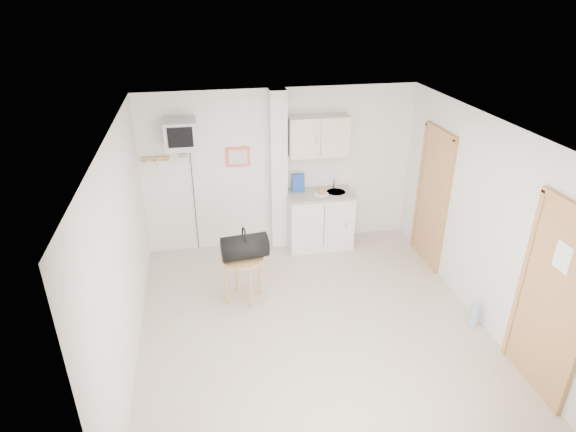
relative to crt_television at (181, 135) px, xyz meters
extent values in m
plane|color=#BCAC96|center=(1.45, -2.02, -1.94)|extent=(4.50, 4.50, 0.00)
cube|color=white|center=(1.45, 0.23, -0.69)|extent=(4.20, 0.04, 2.50)
cube|color=white|center=(1.45, -4.27, -0.69)|extent=(4.20, 0.04, 2.50)
cube|color=white|center=(-0.65, -2.02, -0.69)|extent=(0.04, 4.50, 2.50)
cube|color=white|center=(3.55, -2.02, -0.69)|extent=(0.04, 4.50, 2.50)
cube|color=white|center=(1.45, -2.02, 0.56)|extent=(4.20, 4.50, 0.04)
cube|color=white|center=(1.40, 0.12, -0.69)|extent=(0.25, 0.22, 2.50)
cube|color=#E8564A|center=(0.80, 0.21, -0.44)|extent=(0.36, 0.03, 0.30)
cube|color=silver|center=(0.80, 0.19, -0.44)|extent=(0.28, 0.01, 0.22)
cube|color=tan|center=(-0.40, 0.20, -0.39)|extent=(0.40, 0.05, 0.06)
cube|color=white|center=(1.13, 0.22, -0.99)|extent=(0.15, 0.02, 0.08)
cylinder|color=tan|center=(-0.55, 0.14, -0.40)|extent=(0.02, 0.08, 0.02)
cylinder|color=tan|center=(-0.40, 0.14, -0.40)|extent=(0.02, 0.08, 0.02)
cylinder|color=tan|center=(-0.25, 0.14, -0.40)|extent=(0.02, 0.08, 0.02)
cube|color=#9F6A3B|center=(3.52, -0.77, -0.94)|extent=(0.04, 0.75, 2.00)
cube|color=olive|center=(3.52, -0.77, -0.94)|extent=(0.06, 0.87, 2.06)
cube|color=#9F6A3B|center=(3.52, -3.37, -0.93)|extent=(0.04, 0.82, 2.02)
cube|color=olive|center=(3.52, -3.37, -0.93)|extent=(0.06, 0.94, 2.08)
cube|color=white|center=(3.50, -3.37, -0.39)|extent=(0.01, 0.20, 0.28)
cube|color=white|center=(2.03, -0.05, -1.50)|extent=(1.00, 0.55, 0.88)
cube|color=#A9A192|center=(2.03, -0.05, -1.04)|extent=(1.03, 0.58, 0.04)
cylinder|color=#B7B7BA|center=(2.28, -0.05, -1.04)|extent=(0.30, 0.30, 0.05)
cylinder|color=#B7B7BA|center=(2.28, 0.09, -0.94)|extent=(0.02, 0.02, 0.16)
cylinder|color=#B7B7BA|center=(2.28, 0.03, -0.86)|extent=(0.02, 0.13, 0.02)
cube|color=beige|center=(2.00, 0.07, -0.14)|extent=(0.90, 0.32, 0.60)
cube|color=#1E4492|center=(1.70, 0.07, -0.87)|extent=(0.19, 0.07, 0.29)
cylinder|color=white|center=(2.03, -0.11, -1.01)|extent=(0.22, 0.22, 0.01)
sphere|color=tan|center=(2.03, -0.11, -0.96)|extent=(0.11, 0.11, 0.11)
cube|color=slate|center=(0.00, 0.07, -0.21)|extent=(0.36, 0.32, 0.02)
cube|color=slate|center=(0.00, 0.20, -0.29)|extent=(0.10, 0.06, 0.20)
cube|color=#B5B4B7|center=(0.00, 0.00, 0.01)|extent=(0.44, 0.42, 0.40)
cube|color=black|center=(0.00, -0.22, 0.03)|extent=(0.34, 0.02, 0.28)
cylinder|color=black|center=(0.10, 0.21, -1.07)|extent=(0.01, 0.01, 1.73)
cylinder|color=tan|center=(0.67, -1.31, -1.29)|extent=(0.56, 0.56, 0.03)
cylinder|color=tan|center=(0.90, -1.24, -1.62)|extent=(0.04, 0.04, 0.63)
cylinder|color=tan|center=(0.60, -1.08, -1.62)|extent=(0.04, 0.04, 0.63)
cylinder|color=tan|center=(0.45, -1.38, -1.62)|extent=(0.04, 0.04, 0.63)
cylinder|color=tan|center=(0.75, -1.54, -1.62)|extent=(0.04, 0.04, 0.63)
cylinder|color=black|center=(0.71, -1.33, -1.12)|extent=(0.61, 0.38, 0.32)
torus|color=black|center=(0.71, -1.33, -0.97)|extent=(0.05, 0.24, 0.24)
cylinder|color=#9BB1D4|center=(3.43, -2.38, -1.78)|extent=(0.11, 0.11, 0.30)
cylinder|color=#9BB1D4|center=(3.43, -2.38, -1.61)|extent=(0.03, 0.03, 0.04)
camera|label=1|loc=(0.25, -6.69, 1.93)|focal=30.00mm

